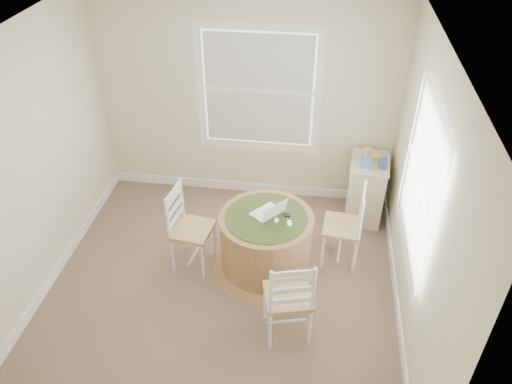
# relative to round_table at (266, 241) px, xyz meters

# --- Properties ---
(room) EXTENTS (3.64, 3.64, 2.64)m
(room) POSITION_rel_round_table_xyz_m (-0.25, -0.23, 0.92)
(room) COLOR #765F4A
(room) RESTS_ON ground
(round_table) EXTENTS (1.16, 1.16, 0.70)m
(round_table) POSITION_rel_round_table_xyz_m (0.00, 0.00, 0.00)
(round_table) COLOR #A17248
(round_table) RESTS_ON ground
(chair_left) EXTENTS (0.45, 0.47, 0.95)m
(chair_left) POSITION_rel_round_table_xyz_m (-0.78, -0.03, 0.09)
(chair_left) COLOR white
(chair_left) RESTS_ON ground
(chair_near) EXTENTS (0.51, 0.49, 0.95)m
(chair_near) POSITION_rel_round_table_xyz_m (0.30, -0.82, 0.09)
(chair_near) COLOR white
(chair_near) RESTS_ON ground
(chair_right) EXTENTS (0.44, 0.46, 0.95)m
(chair_right) POSITION_rel_round_table_xyz_m (0.79, 0.24, 0.09)
(chair_right) COLOR white
(chair_right) RESTS_ON ground
(laptop) EXTENTS (0.40, 0.40, 0.21)m
(laptop) POSITION_rel_round_table_xyz_m (0.02, 0.05, 0.34)
(laptop) COLOR white
(laptop) RESTS_ON round_table
(mouse) EXTENTS (0.07, 0.10, 0.03)m
(mouse) POSITION_rel_round_table_xyz_m (0.11, -0.04, 0.32)
(mouse) COLOR white
(mouse) RESTS_ON round_table
(phone) EXTENTS (0.06, 0.10, 0.02)m
(phone) POSITION_rel_round_table_xyz_m (0.24, -0.07, 0.32)
(phone) COLOR #B7BABF
(phone) RESTS_ON round_table
(keys) EXTENTS (0.07, 0.06, 0.02)m
(keys) POSITION_rel_round_table_xyz_m (0.21, 0.05, 0.32)
(keys) COLOR black
(keys) RESTS_ON round_table
(corner_chest) EXTENTS (0.49, 0.63, 0.79)m
(corner_chest) POSITION_rel_round_table_xyz_m (1.08, 1.08, 0.01)
(corner_chest) COLOR beige
(corner_chest) RESTS_ON ground
(tissue_box) EXTENTS (0.13, 0.13, 0.10)m
(tissue_box) POSITION_rel_round_table_xyz_m (1.01, 0.96, 0.46)
(tissue_box) COLOR #5D81D4
(tissue_box) RESTS_ON corner_chest
(box_yellow) EXTENTS (0.16, 0.11, 0.06)m
(box_yellow) POSITION_rel_round_table_xyz_m (1.14, 1.12, 0.44)
(box_yellow) COLOR gold
(box_yellow) RESTS_ON corner_chest
(box_blue) EXTENTS (0.09, 0.09, 0.12)m
(box_blue) POSITION_rel_round_table_xyz_m (1.21, 0.96, 0.47)
(box_blue) COLOR #315095
(box_blue) RESTS_ON corner_chest
(cup_cream) EXTENTS (0.07, 0.07, 0.09)m
(cup_cream) POSITION_rel_round_table_xyz_m (1.04, 1.22, 0.45)
(cup_cream) COLOR beige
(cup_cream) RESTS_ON corner_chest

